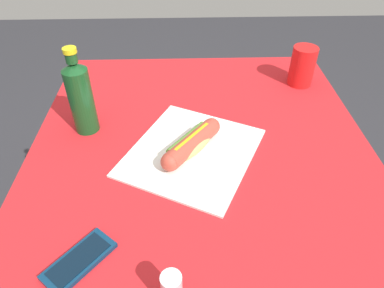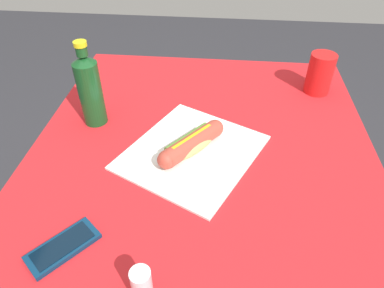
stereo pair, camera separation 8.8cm
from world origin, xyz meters
The scene contains 6 objects.
dining_table centered at (0.00, 0.00, 0.60)m, with size 1.18×0.90×0.73m.
paper_wrapper centered at (0.05, 0.03, 0.73)m, with size 0.33×0.30×0.01m, color white.
hot_dog centered at (0.05, 0.03, 0.76)m, with size 0.18×0.15×0.05m.
cell_phone centered at (-0.26, 0.25, 0.73)m, with size 0.15×0.14×0.01m.
soda_bottle centered at (0.16, 0.31, 0.83)m, with size 0.06×0.06×0.24m.
drinking_cup centered at (0.39, -0.34, 0.79)m, with size 0.08×0.08×0.13m, color red.
Camera 1 is at (-0.63, 0.05, 1.32)m, focal length 32.78 mm.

